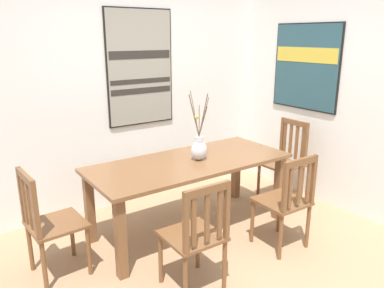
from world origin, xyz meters
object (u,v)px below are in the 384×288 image
Objects in this scene: chair_2 at (49,222)px; dining_table at (190,171)px; chair_1 at (285,160)px; chair_3 at (196,235)px; painting_on_back_wall at (140,68)px; chair_0 at (286,200)px; centerpiece_vase at (199,148)px; painting_on_side_wall at (306,67)px.

dining_table is at bearing -0.50° from chair_2.
chair_1 is at bearing -0.62° from chair_2.
chair_3 is 0.72× the size of painting_on_back_wall.
chair_2 reaches higher than chair_0.
painting_on_back_wall is (1.37, 0.98, 1.09)m from chair_2.
chair_0 is (0.52, -0.79, -0.16)m from dining_table.
centerpiece_vase is (0.09, -0.02, 0.22)m from dining_table.
centerpiece_vase reaches higher than chair_1.
painting_on_back_wall is at bearing 150.46° from painting_on_side_wall.
painting_on_side_wall reaches higher than dining_table.
chair_0 is 1.80m from painting_on_side_wall.
chair_0 is 0.99× the size of chair_3.
chair_0 is 0.71× the size of painting_on_back_wall.
dining_table is 1.55× the size of painting_on_back_wall.
painting_on_side_wall is (2.20, 0.86, 1.09)m from chair_3.
chair_2 is at bearing 179.38° from chair_1.
dining_table is 2.01× the size of painting_on_side_wall.
chair_1 is 1.03× the size of chair_2.
dining_table is at bearing 123.45° from chair_0.
chair_3 is (-1.88, -0.80, -0.02)m from chair_1.
chair_3 is at bearing -44.38° from chair_2.
chair_0 is 1.14m from chair_1.
chair_1 reaches higher than dining_table.
dining_table is 1.36m from painting_on_back_wall.
chair_1 is 1.04× the size of chair_3.
centerpiece_vase is at bearing -179.79° from chair_1.
dining_table is at bearing -90.31° from painting_on_back_wall.
centerpiece_vase is at bearing 119.27° from chair_0.
painting_on_side_wall is at bearing 10.73° from chair_1.
painting_on_back_wall reaches higher than painting_on_side_wall.
chair_3 is at bearing -156.84° from chair_1.
dining_table is 0.24m from centerpiece_vase.
painting_on_side_wall reaches higher than chair_1.
chair_0 is 1.03m from chair_3.
chair_0 is at bearing -137.85° from chair_1.
chair_1 is 1.12m from painting_on_side_wall.
dining_table is at bearing 179.26° from chair_1.
dining_table is 2.08× the size of chair_1.
centerpiece_vase is 1.07m from chair_3.
painting_on_back_wall is at bearing 106.09° from chair_0.
chair_0 is 2.05m from chair_2.
chair_3 is (-0.60, -0.80, -0.38)m from centerpiece_vase.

